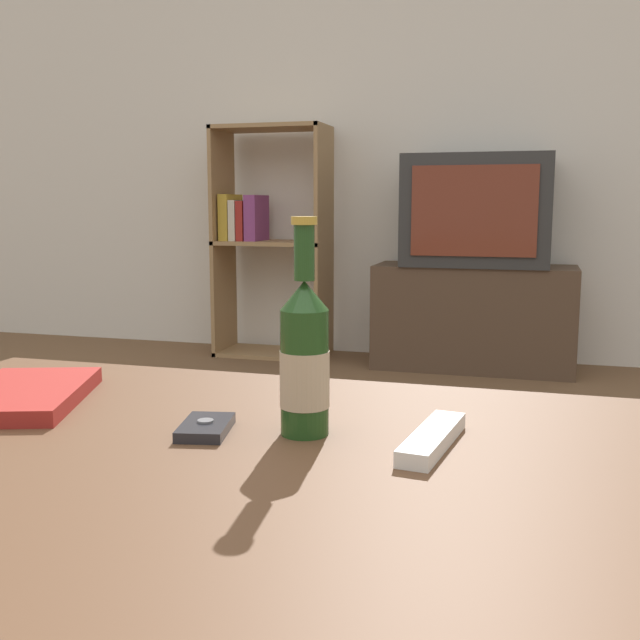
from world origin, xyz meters
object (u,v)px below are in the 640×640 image
cell_phone (206,427)px  tv_stand (474,317)px  table_book (25,395)px  bookshelf (265,237)px  remote_control (432,439)px  television (477,211)px  beer_bottle (305,358)px

cell_phone → tv_stand: bearing=75.6°
tv_stand → table_book: bearing=-99.7°
bookshelf → remote_control: 2.98m
tv_stand → remote_control: size_ratio=4.92×
tv_stand → table_book: size_ratio=3.04×
cell_phone → remote_control: 0.29m
television → cell_phone: bearing=-92.8°
television → cell_phone: television is taller
tv_stand → television: (-0.00, -0.00, 0.50)m
beer_bottle → remote_control: 0.19m
remote_control → television: bearing=100.6°
television → remote_control: (0.16, -2.68, -0.25)m
cell_phone → remote_control: remote_control is taller
television → table_book: (-0.45, -2.64, -0.25)m
beer_bottle → cell_phone: 0.16m
television → table_book: 2.69m
cell_phone → beer_bottle: bearing=2.3°
television → bookshelf: bearing=177.6°
tv_stand → cell_phone: (-0.13, -2.70, 0.25)m
beer_bottle → cell_phone: beer_bottle is taller
cell_phone → table_book: bearing=157.7°
cell_phone → remote_control: bearing=-6.6°
bookshelf → cell_phone: (0.93, -2.74, -0.12)m
beer_bottle → bookshelf: bearing=111.2°
tv_stand → remote_control: 2.70m
bookshelf → beer_bottle: (1.05, -2.71, -0.03)m
tv_stand → remote_control: bearing=-86.7°
beer_bottle → remote_control: size_ratio=1.47×
bookshelf → beer_bottle: size_ratio=4.19×
bookshelf → cell_phone: size_ratio=10.66×
table_book → remote_control: bearing=-22.1°
remote_control → table_book: size_ratio=0.62×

